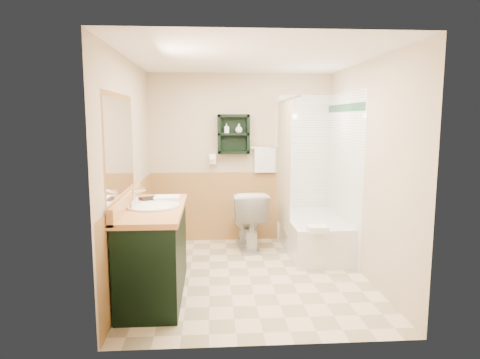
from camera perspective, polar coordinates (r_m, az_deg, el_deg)
name	(u,v)px	position (r m, az deg, el deg)	size (l,w,h in m)	color
floor	(249,276)	(4.96, 1.24, -12.73)	(3.00, 3.00, 0.00)	beige
back_wall	(240,158)	(6.18, 0.02, 2.87)	(2.60, 0.04, 2.40)	beige
left_wall	(127,172)	(4.74, -14.83, 0.99)	(0.04, 3.00, 2.40)	beige
right_wall	(368,170)	(4.97, 16.64, 1.24)	(0.04, 3.00, 2.40)	beige
ceiling	(250,56)	(4.68, 1.33, 16.15)	(2.60, 3.00, 0.04)	white
wainscot_left	(133,235)	(4.86, -14.12, -7.21)	(2.98, 2.98, 1.00)	tan
wainscot_back	(240,206)	(6.25, 0.04, -3.57)	(2.58, 2.58, 1.00)	tan
mirror_frame	(120,147)	(4.16, -15.72, 4.16)	(1.30, 1.30, 1.00)	brown
mirror_glass	(120,147)	(4.16, -15.65, 4.16)	(1.20, 1.20, 0.90)	white
tile_right	(343,175)	(5.67, 13.57, 0.65)	(1.50, 1.50, 2.10)	white
tile_back	(311,168)	(6.30, 9.39, 1.49)	(0.95, 0.95, 2.10)	white
tile_accent	(344,108)	(5.63, 13.76, 9.26)	(1.50, 1.50, 0.10)	#144629
wall_shelf	(234,134)	(6.03, -0.86, 6.07)	(0.45, 0.15, 0.55)	black
hair_dryer	(212,159)	(6.07, -3.70, 2.76)	(0.10, 0.24, 0.18)	white
towel_bar	(265,148)	(6.13, 3.33, 4.22)	(0.40, 0.06, 0.40)	white
curtain_rod	(287,100)	(5.45, 6.24, 10.54)	(0.03, 0.03, 1.60)	silver
shower_curtain	(283,166)	(5.66, 5.79, 1.83)	(1.05, 1.05, 1.70)	beige
vanity	(154,251)	(4.42, -11.36, -9.35)	(0.59, 1.43, 0.90)	black
bathtub	(312,234)	(5.85, 9.60, -7.15)	(0.71, 1.50, 0.47)	silver
toilet	(248,220)	(5.85, 1.02, -5.39)	(0.45, 0.81, 0.80)	silver
counter_towel	(167,198)	(4.64, -9.72, -2.44)	(0.27, 0.21, 0.04)	white
vanity_book	(141,190)	(4.61, -13.09, -1.37)	(0.18, 0.02, 0.24)	black
tub_towel	(317,229)	(5.03, 10.26, -6.49)	(0.22, 0.19, 0.07)	white
soap_bottle_a	(227,131)	(6.02, -1.81, 6.51)	(0.06, 0.14, 0.06)	silver
soap_bottle_b	(239,129)	(6.03, -0.14, 6.70)	(0.10, 0.13, 0.10)	silver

